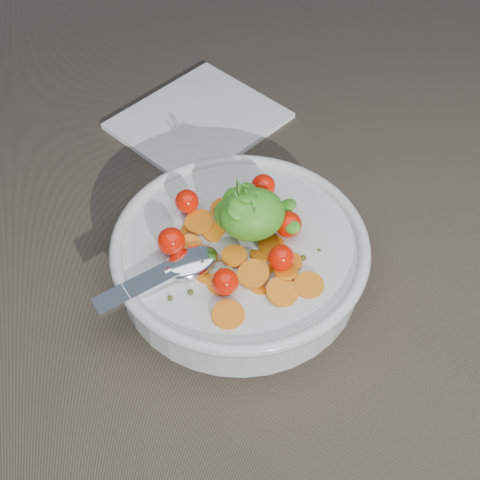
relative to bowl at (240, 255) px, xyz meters
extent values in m
plane|color=brown|center=(0.01, -0.01, -0.03)|extent=(6.00, 6.00, 0.00)
cylinder|color=silver|center=(0.00, 0.00, -0.01)|extent=(0.23, 0.23, 0.04)
torus|color=silver|center=(0.00, 0.00, 0.02)|extent=(0.24, 0.24, 0.01)
cylinder|color=silver|center=(0.00, 0.00, -0.03)|extent=(0.11, 0.11, 0.01)
cylinder|color=brown|center=(0.00, 0.00, -0.01)|extent=(0.21, 0.21, 0.03)
cylinder|color=orange|center=(0.02, -0.02, 0.02)|extent=(0.03, 0.03, 0.01)
cylinder|color=orange|center=(-0.05, 0.00, 0.02)|extent=(0.03, 0.03, 0.01)
cylinder|color=orange|center=(-0.03, 0.03, 0.02)|extent=(0.04, 0.04, 0.01)
cylinder|color=orange|center=(0.03, -0.05, 0.02)|extent=(0.03, 0.03, 0.01)
cylinder|color=orange|center=(-0.03, -0.03, 0.01)|extent=(0.04, 0.04, 0.01)
cylinder|color=orange|center=(-0.02, 0.02, 0.02)|extent=(0.03, 0.03, 0.01)
cylinder|color=orange|center=(0.00, 0.03, 0.02)|extent=(0.04, 0.04, 0.01)
cylinder|color=orange|center=(-0.05, 0.01, 0.02)|extent=(0.03, 0.03, 0.01)
cylinder|color=orange|center=(-0.03, -0.08, 0.02)|extent=(0.04, 0.04, 0.01)
cylinder|color=orange|center=(0.03, 0.03, 0.02)|extent=(0.03, 0.03, 0.01)
cylinder|color=orange|center=(0.01, -0.05, 0.01)|extent=(0.02, 0.02, 0.01)
cylinder|color=orange|center=(0.02, -0.04, 0.01)|extent=(0.03, 0.03, 0.01)
cylinder|color=orange|center=(0.00, -0.04, 0.02)|extent=(0.04, 0.04, 0.01)
cylinder|color=orange|center=(-0.01, 0.05, 0.02)|extent=(0.03, 0.03, 0.01)
cylinder|color=orange|center=(-0.02, -0.04, 0.01)|extent=(0.04, 0.04, 0.01)
cylinder|color=orange|center=(-0.06, 0.03, 0.01)|extent=(0.03, 0.03, 0.01)
cylinder|color=orange|center=(-0.01, -0.02, 0.02)|extent=(0.03, 0.03, 0.01)
cylinder|color=orange|center=(0.03, -0.01, 0.02)|extent=(0.03, 0.03, 0.00)
cylinder|color=orange|center=(0.05, -0.06, 0.02)|extent=(0.04, 0.04, 0.01)
cylinder|color=orange|center=(-0.02, 0.00, 0.01)|extent=(0.03, 0.03, 0.01)
cylinder|color=orange|center=(0.04, -0.03, 0.02)|extent=(0.03, 0.03, 0.01)
cylinder|color=orange|center=(0.02, -0.06, 0.02)|extent=(0.03, 0.03, 0.01)
sphere|color=#414416|center=(-0.01, 0.05, 0.02)|extent=(0.01, 0.01, 0.01)
sphere|color=#414416|center=(-0.03, 0.04, 0.02)|extent=(0.01, 0.01, 0.01)
sphere|color=#414416|center=(-0.07, -0.05, 0.02)|extent=(0.00, 0.00, 0.00)
sphere|color=#414416|center=(-0.06, 0.01, 0.02)|extent=(0.01, 0.01, 0.01)
sphere|color=#414416|center=(0.00, 0.03, 0.02)|extent=(0.01, 0.01, 0.01)
sphere|color=#414416|center=(-0.01, 0.05, 0.02)|extent=(0.01, 0.01, 0.01)
sphere|color=#414416|center=(0.00, -0.03, 0.02)|extent=(0.01, 0.01, 0.01)
sphere|color=#414416|center=(0.07, -0.02, 0.01)|extent=(0.01, 0.01, 0.01)
sphere|color=#414416|center=(0.01, -0.07, 0.02)|extent=(0.00, 0.00, 0.00)
sphere|color=#414416|center=(-0.02, -0.03, 0.02)|extent=(0.01, 0.01, 0.01)
sphere|color=#414416|center=(0.05, -0.03, 0.02)|extent=(0.01, 0.01, 0.01)
sphere|color=#414416|center=(-0.05, -0.05, 0.02)|extent=(0.01, 0.01, 0.01)
sphere|color=red|center=(0.05, 0.00, 0.03)|extent=(0.02, 0.02, 0.02)
sphere|color=red|center=(0.04, 0.05, 0.03)|extent=(0.02, 0.02, 0.02)
sphere|color=red|center=(-0.04, 0.05, 0.03)|extent=(0.02, 0.02, 0.02)
sphere|color=red|center=(-0.06, 0.00, 0.03)|extent=(0.03, 0.03, 0.03)
sphere|color=red|center=(-0.02, -0.05, 0.03)|extent=(0.02, 0.02, 0.02)
sphere|color=red|center=(0.03, -0.04, 0.03)|extent=(0.02, 0.02, 0.02)
ellipsoid|color=green|center=(0.01, 0.01, 0.04)|extent=(0.06, 0.05, 0.04)
ellipsoid|color=green|center=(0.00, 0.02, 0.04)|extent=(0.04, 0.04, 0.03)
ellipsoid|color=green|center=(0.04, 0.02, 0.04)|extent=(0.02, 0.01, 0.02)
ellipsoid|color=green|center=(0.00, 0.00, 0.06)|extent=(0.03, 0.03, 0.02)
ellipsoid|color=green|center=(0.01, 0.02, 0.05)|extent=(0.02, 0.03, 0.01)
ellipsoid|color=green|center=(0.02, 0.01, 0.05)|extent=(0.02, 0.02, 0.02)
ellipsoid|color=green|center=(0.03, 0.01, 0.05)|extent=(0.02, 0.02, 0.01)
ellipsoid|color=green|center=(0.01, 0.03, 0.05)|extent=(0.02, 0.02, 0.01)
ellipsoid|color=green|center=(0.01, 0.01, 0.06)|extent=(0.03, 0.03, 0.01)
ellipsoid|color=green|center=(0.00, 0.01, 0.06)|extent=(0.03, 0.03, 0.01)
ellipsoid|color=green|center=(0.05, 0.02, 0.04)|extent=(0.02, 0.02, 0.01)
ellipsoid|color=green|center=(0.00, 0.01, 0.04)|extent=(0.02, 0.03, 0.02)
ellipsoid|color=green|center=(0.01, 0.01, 0.05)|extent=(0.02, 0.02, 0.01)
ellipsoid|color=green|center=(0.01, 0.01, 0.06)|extent=(0.03, 0.03, 0.02)
ellipsoid|color=green|center=(0.01, 0.01, 0.05)|extent=(0.03, 0.03, 0.02)
ellipsoid|color=green|center=(0.01, 0.01, 0.06)|extent=(0.02, 0.03, 0.02)
ellipsoid|color=green|center=(0.03, -0.01, 0.05)|extent=(0.02, 0.02, 0.01)
ellipsoid|color=green|center=(0.00, 0.03, 0.05)|extent=(0.03, 0.03, 0.02)
ellipsoid|color=green|center=(0.05, -0.01, 0.04)|extent=(0.02, 0.02, 0.01)
ellipsoid|color=green|center=(0.03, 0.02, 0.04)|extent=(0.02, 0.03, 0.01)
ellipsoid|color=green|center=(0.02, 0.00, 0.06)|extent=(0.02, 0.02, 0.02)
ellipsoid|color=green|center=(0.02, 0.03, 0.06)|extent=(0.02, 0.02, 0.02)
ellipsoid|color=green|center=(-0.01, 0.00, 0.05)|extent=(0.02, 0.02, 0.01)
cylinder|color=#4C8C33|center=(0.00, 0.01, 0.05)|extent=(0.01, 0.01, 0.04)
cylinder|color=#4C8C33|center=(0.01, 0.00, 0.05)|extent=(0.00, 0.01, 0.04)
cylinder|color=#4C8C33|center=(0.01, 0.02, 0.05)|extent=(0.00, 0.01, 0.04)
cylinder|color=#4C8C33|center=(0.00, 0.02, 0.05)|extent=(0.01, 0.01, 0.04)
cylinder|color=#4C8C33|center=(0.02, 0.01, 0.05)|extent=(0.00, 0.01, 0.04)
cylinder|color=#4C8C33|center=(0.00, 0.02, 0.05)|extent=(0.00, 0.01, 0.04)
cylinder|color=#4C8C33|center=(0.01, 0.01, 0.05)|extent=(0.01, 0.01, 0.04)
ellipsoid|color=silver|center=(-0.05, -0.02, 0.02)|extent=(0.06, 0.05, 0.02)
cube|color=silver|center=(-0.09, -0.03, 0.02)|extent=(0.10, 0.05, 0.01)
cylinder|color=silver|center=(-0.06, -0.02, 0.02)|extent=(0.02, 0.01, 0.01)
cube|color=white|center=(0.00, 0.23, -0.03)|extent=(0.23, 0.22, 0.01)
camera|label=1|loc=(-0.09, -0.39, 0.48)|focal=50.00mm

